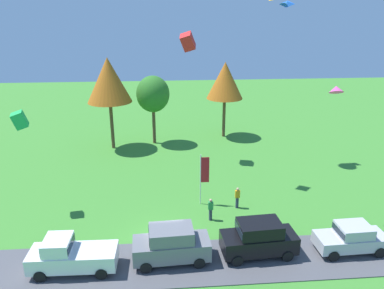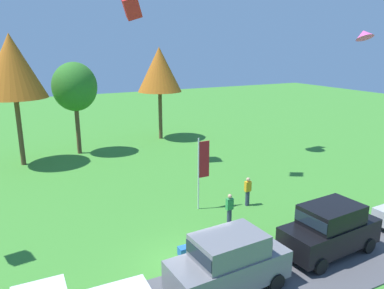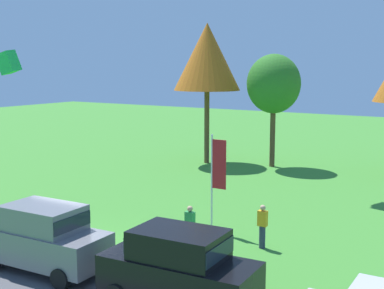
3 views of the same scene
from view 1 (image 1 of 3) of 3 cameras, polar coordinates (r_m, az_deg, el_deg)
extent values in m
plane|color=#3D842D|center=(25.69, -4.40, -14.46)|extent=(120.00, 120.00, 0.00)
cube|color=#4C4C51|center=(23.72, -4.33, -17.67)|extent=(36.00, 4.40, 0.06)
cube|color=white|center=(23.70, -17.58, -16.10)|extent=(5.04, 2.01, 1.00)
cube|color=white|center=(23.41, -19.77, -14.20)|extent=(1.54, 1.79, 0.80)
cube|color=#19232D|center=(23.41, -19.77, -14.20)|extent=(1.57, 1.76, 0.44)
cylinder|color=black|center=(23.78, -22.15, -18.09)|extent=(0.69, 0.26, 0.68)
cylinder|color=black|center=(25.15, -20.88, -15.62)|extent=(0.69, 0.26, 0.68)
cylinder|color=black|center=(22.94, -13.64, -18.59)|extent=(0.69, 0.26, 0.68)
cylinder|color=black|center=(24.36, -12.92, -15.97)|extent=(0.69, 0.26, 0.68)
cube|color=slate|center=(23.37, -3.14, -15.48)|extent=(4.69, 2.13, 1.10)
cube|color=slate|center=(22.82, -3.19, -13.50)|extent=(2.68, 1.89, 0.84)
cube|color=#19232D|center=(22.82, -3.19, -13.50)|extent=(2.74, 1.86, 0.46)
cylinder|color=black|center=(22.94, -7.02, -18.11)|extent=(0.69, 0.27, 0.68)
cylinder|color=black|center=(24.39, -7.10, -15.51)|extent=(0.69, 0.27, 0.68)
cylinder|color=black|center=(23.11, 1.13, -17.60)|extent=(0.69, 0.27, 0.68)
cylinder|color=black|center=(24.56, 0.47, -15.07)|extent=(0.69, 0.27, 0.68)
cube|color=black|center=(24.21, 10.10, -14.40)|extent=(4.71, 2.20, 1.10)
cube|color=black|center=(23.69, 10.25, -12.46)|extent=(2.71, 1.93, 0.84)
cube|color=#19232D|center=(23.69, 10.25, -12.46)|extent=(2.76, 1.89, 0.46)
cylinder|color=black|center=(23.43, 6.93, -17.18)|extent=(0.69, 0.28, 0.68)
cylinder|color=black|center=(24.84, 5.82, -14.73)|extent=(0.69, 0.28, 0.68)
cylinder|color=black|center=(24.34, 14.35, -16.13)|extent=(0.69, 0.28, 0.68)
cylinder|color=black|center=(25.70, 12.80, -13.87)|extent=(0.69, 0.28, 0.68)
cube|color=#B7B7BC|center=(26.22, 23.00, -13.31)|extent=(4.46, 1.94, 0.80)
cube|color=#B7B7BC|center=(25.89, 23.42, -11.88)|extent=(2.05, 1.70, 0.70)
cube|color=#19232D|center=(25.89, 23.42, -11.88)|extent=(2.09, 1.67, 0.38)
cylinder|color=black|center=(25.16, 20.74, -15.59)|extent=(0.69, 0.26, 0.68)
cylinder|color=black|center=(26.40, 19.06, -13.55)|extent=(0.69, 0.26, 0.68)
cylinder|color=black|center=(26.57, 26.68, -14.48)|extent=(0.69, 0.26, 0.68)
cylinder|color=black|center=(27.75, 24.79, -12.63)|extent=(0.69, 0.26, 0.68)
cylinder|color=#2D334C|center=(29.41, 6.89, -8.78)|extent=(0.24, 0.24, 0.88)
cube|color=orange|center=(29.06, 6.95, -7.50)|extent=(0.36, 0.22, 0.60)
sphere|color=tan|center=(28.87, 6.98, -6.76)|extent=(0.22, 0.22, 0.22)
cylinder|color=#2D334C|center=(27.67, 2.84, -10.61)|extent=(0.24, 0.24, 0.88)
cube|color=#2D8E47|center=(27.30, 2.87, -9.28)|extent=(0.36, 0.22, 0.60)
sphere|color=tan|center=(27.10, 2.88, -8.50)|extent=(0.22, 0.22, 0.22)
cylinder|color=brown|center=(41.70, -12.10, 2.88)|extent=(0.36, 0.36, 5.21)
cone|color=#B25B19|center=(40.58, -12.60, 9.58)|extent=(4.69, 4.69, 4.69)
cylinder|color=brown|center=(42.72, -5.81, 2.83)|extent=(0.36, 0.36, 4.07)
ellipsoid|color=#2D7023|center=(41.80, -5.98, 7.66)|extent=(3.67, 3.67, 4.03)
cylinder|color=brown|center=(44.92, 4.89, 4.12)|extent=(0.36, 0.36, 4.69)
cone|color=#B25B19|center=(43.94, 5.06, 9.72)|extent=(4.22, 4.22, 4.22)
cylinder|color=silver|center=(29.03, 1.30, -5.41)|extent=(0.08, 0.08, 4.15)
cube|color=red|center=(28.73, 2.01, -3.88)|extent=(0.64, 0.04, 2.07)
cube|color=blue|center=(26.29, -4.07, -13.05)|extent=(0.56, 0.40, 0.40)
cube|color=red|center=(36.12, -0.64, 15.41)|extent=(1.63, 1.66, 1.99)
cube|color=green|center=(29.12, -24.79, 3.41)|extent=(1.25, 1.13, 1.40)
pyramid|color=blue|center=(37.00, 14.25, 20.18)|extent=(1.28, 1.16, 0.65)
cone|color=#EA4C9E|center=(26.26, 21.12, 7.87)|extent=(1.03, 1.11, 0.76)
camera|label=2|loc=(12.17, -36.83, -11.04)|focal=35.00mm
camera|label=3|loc=(17.28, 52.46, -14.07)|focal=50.00mm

